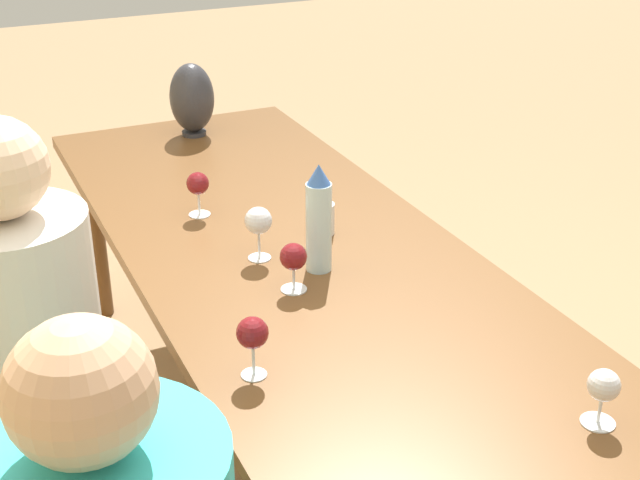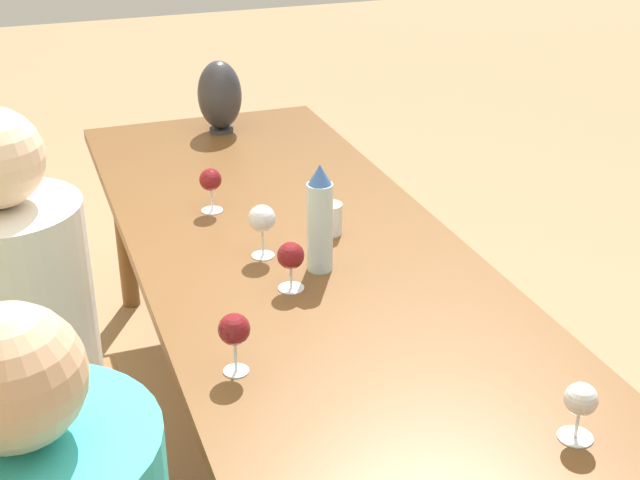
% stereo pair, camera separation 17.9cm
% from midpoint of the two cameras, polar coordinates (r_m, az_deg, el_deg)
% --- Properties ---
extents(dining_table, '(3.02, 0.90, 0.73)m').
position_cam_midpoint_polar(dining_table, '(2.27, 3.17, -4.77)').
color(dining_table, brown).
rests_on(dining_table, ground_plane).
extents(water_bottle, '(0.07, 0.07, 0.30)m').
position_cam_midpoint_polar(water_bottle, '(2.29, 2.22, 1.28)').
color(water_bottle, '#ADCCD6').
rests_on(water_bottle, dining_table).
extents(water_tumbler, '(0.07, 0.07, 0.09)m').
position_cam_midpoint_polar(water_tumbler, '(2.54, 2.66, 1.33)').
color(water_tumbler, silver).
rests_on(water_tumbler, dining_table).
extents(vase, '(0.16, 0.16, 0.27)m').
position_cam_midpoint_polar(vase, '(3.35, -4.91, 9.18)').
color(vase, '#2D2D33').
rests_on(vase, dining_table).
extents(wine_glass_0, '(0.07, 0.07, 0.13)m').
position_cam_midpoint_polar(wine_glass_0, '(2.22, 0.41, -1.14)').
color(wine_glass_0, silver).
rests_on(wine_glass_0, dining_table).
extents(wine_glass_1, '(0.07, 0.07, 0.12)m').
position_cam_midpoint_polar(wine_glass_1, '(1.81, 19.13, -9.80)').
color(wine_glass_1, silver).
rests_on(wine_glass_1, dining_table).
extents(wine_glass_2, '(0.07, 0.07, 0.14)m').
position_cam_midpoint_polar(wine_glass_2, '(2.67, -5.12, 3.75)').
color(wine_glass_2, silver).
rests_on(wine_glass_2, dining_table).
extents(wine_glass_4, '(0.07, 0.07, 0.14)m').
position_cam_midpoint_polar(wine_glass_4, '(1.89, -2.81, -5.88)').
color(wine_glass_4, silver).
rests_on(wine_glass_4, dining_table).
extents(wine_glass_5, '(0.07, 0.07, 0.15)m').
position_cam_midpoint_polar(wine_glass_5, '(2.38, -1.59, 1.27)').
color(wine_glass_5, silver).
rests_on(wine_glass_5, dining_table).
extents(chair_far, '(0.44, 0.44, 0.92)m').
position_cam_midpoint_polar(chair_far, '(2.30, -17.38, -10.70)').
color(chair_far, brown).
rests_on(chair_far, ground_plane).
extents(person_far, '(0.35, 0.35, 1.27)m').
position_cam_midpoint_polar(person_far, '(2.20, -15.83, -6.59)').
color(person_far, '#2D2D38').
rests_on(person_far, ground_plane).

